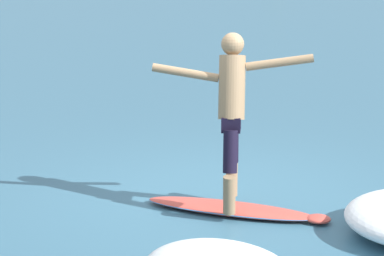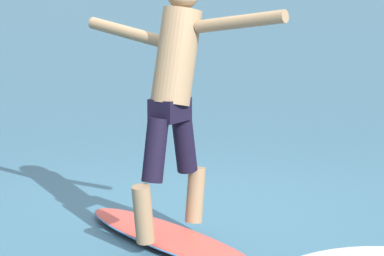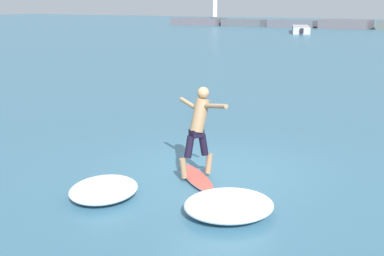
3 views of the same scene
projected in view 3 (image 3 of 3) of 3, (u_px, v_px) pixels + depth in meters
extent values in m
plane|color=#386780|center=(212.00, 174.00, 11.48)|extent=(200.00, 200.00, 0.00)
cube|color=#55525A|center=(199.00, 22.00, 78.66)|extent=(7.41, 4.41, 1.04)
cube|color=#4E5259|center=(244.00, 23.00, 75.54)|extent=(6.04, 3.28, 0.96)
cube|color=#50525B|center=(293.00, 24.00, 72.42)|extent=(6.23, 3.54, 0.95)
cube|color=#555359|center=(346.00, 24.00, 69.27)|extent=(6.39, 4.93, 1.13)
cylinder|color=silver|center=(215.00, 3.00, 76.91)|extent=(0.70, 0.70, 3.91)
ellipsoid|color=#DA4D3F|center=(196.00, 177.00, 11.09)|extent=(1.62, 1.68, 0.09)
ellipsoid|color=#DA4D3F|center=(211.00, 193.00, 10.19)|extent=(0.36, 0.36, 0.08)
ellipsoid|color=#2870B2|center=(196.00, 177.00, 11.09)|extent=(1.63, 1.70, 0.04)
cone|color=black|center=(186.00, 171.00, 11.84)|extent=(0.07, 0.07, 0.14)
cone|color=black|center=(183.00, 174.00, 11.68)|extent=(0.07, 0.07, 0.14)
cone|color=black|center=(193.00, 173.00, 11.75)|extent=(0.07, 0.07, 0.14)
cylinder|color=#8E6F4E|center=(209.00, 163.00, 11.19)|extent=(0.20, 0.22, 0.43)
cylinder|color=black|center=(203.00, 145.00, 11.01)|extent=(0.25, 0.27, 0.47)
cylinder|color=#8E6F4E|center=(183.00, 168.00, 10.87)|extent=(0.20, 0.22, 0.43)
cylinder|color=black|center=(189.00, 147.00, 10.84)|extent=(0.25, 0.27, 0.47)
cube|color=black|center=(196.00, 133.00, 10.87)|extent=(0.31, 0.33, 0.16)
cylinder|color=#8E6F4E|center=(200.00, 115.00, 10.82)|extent=(0.46, 0.51, 0.72)
sphere|color=#8E6F4E|center=(203.00, 93.00, 10.76)|extent=(0.24, 0.24, 0.24)
cylinder|color=#8E6F4E|center=(189.00, 104.00, 11.23)|extent=(0.65, 0.48, 0.21)
cylinder|color=#8E6F4E|center=(216.00, 106.00, 10.38)|extent=(0.66, 0.45, 0.20)
cube|color=#A6A8AD|center=(301.00, 29.00, 60.91)|extent=(3.89, 7.36, 0.73)
cone|color=#A6A8AD|center=(300.00, 28.00, 64.82)|extent=(1.07, 1.41, 0.73)
cube|color=black|center=(301.00, 27.00, 60.84)|extent=(3.92, 7.31, 0.08)
cube|color=black|center=(302.00, 31.00, 57.36)|extent=(0.43, 0.38, 0.52)
ellipsoid|color=white|center=(229.00, 205.00, 9.21)|extent=(2.13, 2.15, 0.38)
ellipsoid|color=white|center=(104.00, 189.00, 10.03)|extent=(1.43, 1.64, 0.34)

